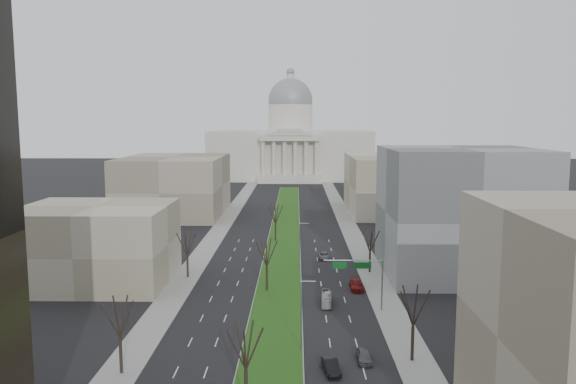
# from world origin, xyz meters

# --- Properties ---
(ground) EXTENTS (600.00, 600.00, 0.00)m
(ground) POSITION_xyz_m (0.00, 120.00, 0.00)
(ground) COLOR black
(ground) RESTS_ON ground
(median) EXTENTS (8.00, 222.03, 0.20)m
(median) POSITION_xyz_m (0.00, 118.99, 0.10)
(median) COLOR #999993
(median) RESTS_ON ground
(sidewalk_left) EXTENTS (5.00, 330.00, 0.15)m
(sidewalk_left) POSITION_xyz_m (-17.50, 95.00, 0.07)
(sidewalk_left) COLOR gray
(sidewalk_left) RESTS_ON ground
(sidewalk_right) EXTENTS (5.00, 330.00, 0.15)m
(sidewalk_right) POSITION_xyz_m (17.50, 95.00, 0.07)
(sidewalk_right) COLOR gray
(sidewalk_right) RESTS_ON ground
(capitol) EXTENTS (80.00, 46.00, 55.00)m
(capitol) POSITION_xyz_m (0.00, 269.59, 16.31)
(capitol) COLOR beige
(capitol) RESTS_ON ground
(building_beige_left) EXTENTS (26.00, 22.00, 14.00)m
(building_beige_left) POSITION_xyz_m (-33.00, 85.00, 7.00)
(building_beige_left) COLOR tan
(building_beige_left) RESTS_ON ground
(building_grey_right) EXTENTS (28.00, 26.00, 24.00)m
(building_grey_right) POSITION_xyz_m (34.00, 92.00, 12.00)
(building_grey_right) COLOR slate
(building_grey_right) RESTS_ON ground
(building_far_left) EXTENTS (30.00, 40.00, 18.00)m
(building_far_left) POSITION_xyz_m (-35.00, 160.00, 9.00)
(building_far_left) COLOR gray
(building_far_left) RESTS_ON ground
(building_far_right) EXTENTS (30.00, 40.00, 18.00)m
(building_far_right) POSITION_xyz_m (35.00, 165.00, 9.00)
(building_far_right) COLOR tan
(building_far_right) RESTS_ON ground
(tree_left_mid) EXTENTS (5.40, 5.40, 9.72)m
(tree_left_mid) POSITION_xyz_m (-17.20, 48.00, 7.00)
(tree_left_mid) COLOR black
(tree_left_mid) RESTS_ON ground
(tree_left_far) EXTENTS (5.28, 5.28, 9.50)m
(tree_left_far) POSITION_xyz_m (-17.20, 88.00, 6.84)
(tree_left_far) COLOR black
(tree_left_far) RESTS_ON ground
(tree_right_mid) EXTENTS (5.52, 5.52, 9.94)m
(tree_right_mid) POSITION_xyz_m (17.20, 52.00, 7.16)
(tree_right_mid) COLOR black
(tree_right_mid) RESTS_ON ground
(tree_right_far) EXTENTS (5.04, 5.04, 9.07)m
(tree_right_far) POSITION_xyz_m (17.20, 92.00, 6.53)
(tree_right_far) COLOR black
(tree_right_far) RESTS_ON ground
(tree_median_a) EXTENTS (5.40, 5.40, 9.72)m
(tree_median_a) POSITION_xyz_m (-2.00, 40.00, 7.00)
(tree_median_a) COLOR black
(tree_median_a) RESTS_ON ground
(tree_median_b) EXTENTS (5.40, 5.40, 9.72)m
(tree_median_b) POSITION_xyz_m (-2.00, 80.00, 7.00)
(tree_median_b) COLOR black
(tree_median_b) RESTS_ON ground
(tree_median_c) EXTENTS (5.40, 5.40, 9.72)m
(tree_median_c) POSITION_xyz_m (-2.00, 120.00, 7.00)
(tree_median_c) COLOR black
(tree_median_c) RESTS_ON ground
(streetlamp_median_b) EXTENTS (1.90, 0.20, 9.16)m
(streetlamp_median_b) POSITION_xyz_m (3.76, 55.00, 4.81)
(streetlamp_median_b) COLOR gray
(streetlamp_median_b) RESTS_ON ground
(streetlamp_median_c) EXTENTS (1.90, 0.20, 9.16)m
(streetlamp_median_c) POSITION_xyz_m (3.76, 95.00, 4.81)
(streetlamp_median_c) COLOR gray
(streetlamp_median_c) RESTS_ON ground
(mast_arm_signs) EXTENTS (9.12, 0.24, 8.09)m
(mast_arm_signs) POSITION_xyz_m (13.49, 70.03, 6.11)
(mast_arm_signs) COLOR gray
(mast_arm_signs) RESTS_ON ground
(car_grey_near) EXTENTS (1.76, 4.26, 1.45)m
(car_grey_near) POSITION_xyz_m (11.35, 51.85, 0.72)
(car_grey_near) COLOR #494A51
(car_grey_near) RESTS_ON ground
(car_black) EXTENTS (2.25, 4.81, 1.53)m
(car_black) POSITION_xyz_m (7.12, 48.76, 0.76)
(car_black) COLOR black
(car_black) RESTS_ON ground
(car_red) EXTENTS (2.23, 5.48, 1.59)m
(car_red) POSITION_xyz_m (13.50, 81.30, 0.79)
(car_red) COLOR maroon
(car_red) RESTS_ON ground
(car_grey_far) EXTENTS (2.41, 4.88, 1.33)m
(car_grey_far) POSITION_xyz_m (8.96, 102.97, 0.67)
(car_grey_far) COLOR #575B60
(car_grey_far) RESTS_ON ground
(box_van) EXTENTS (1.87, 6.52, 1.80)m
(box_van) POSITION_xyz_m (7.90, 73.25, 0.90)
(box_van) COLOR silver
(box_van) RESTS_ON ground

